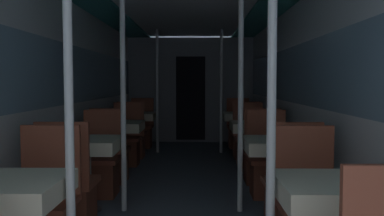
# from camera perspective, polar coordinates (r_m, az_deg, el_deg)

# --- Properties ---
(wall_left) EXTENTS (0.05, 10.39, 2.29)m
(wall_left) POSITION_cam_1_polar(r_m,az_deg,el_deg) (5.58, -15.39, 1.94)
(wall_left) COLOR silver
(wall_left) RESTS_ON ground_plane
(wall_right) EXTENTS (0.05, 10.39, 2.29)m
(wall_right) POSITION_cam_1_polar(r_m,az_deg,el_deg) (5.50, 13.72, 1.95)
(wall_right) COLOR silver
(wall_right) RESTS_ON ground_plane
(ceiling_panel) EXTENTS (2.79, 10.39, 0.07)m
(ceiling_panel) POSITION_cam_1_polar(r_m,az_deg,el_deg) (5.46, -0.96, 14.14)
(ceiling_panel) COLOR silver
(ceiling_panel) RESTS_ON wall_left
(bulkhead_far) EXTENTS (2.73, 0.09, 2.29)m
(bulkhead_far) POSITION_cam_1_polar(r_m,az_deg,el_deg) (9.42, -0.18, 2.39)
(bulkhead_far) COLOR slate
(bulkhead_far) RESTS_ON ground_plane
(dining_table_left_0) EXTENTS (0.67, 0.67, 0.75)m
(dining_table_left_0) POSITION_cam_1_polar(r_m,az_deg,el_deg) (2.83, -23.47, -10.61)
(dining_table_left_0) COLOR #4C4C51
(dining_table_left_0) RESTS_ON ground_plane
(support_pole_left_0) EXTENTS (0.05, 0.05, 2.29)m
(support_pole_left_0) POSITION_cam_1_polar(r_m,az_deg,el_deg) (2.62, -16.07, -0.60)
(support_pole_left_0) COLOR silver
(support_pole_left_0) RESTS_ON ground_plane
(dining_table_left_1) EXTENTS (0.67, 0.67, 0.75)m
(dining_table_left_1) POSITION_cam_1_polar(r_m,az_deg,el_deg) (4.52, -13.92, -5.20)
(dining_table_left_1) COLOR #4C4C51
(dining_table_left_1) RESTS_ON ground_plane
(chair_left_near_1) EXTENTS (0.46, 0.46, 0.99)m
(chair_left_near_1) POSITION_cam_1_polar(r_m,az_deg,el_deg) (4.03, -16.03, -11.46)
(chair_left_near_1) COLOR brown
(chair_left_near_1) RESTS_ON ground_plane
(chair_left_far_1) EXTENTS (0.46, 0.46, 0.99)m
(chair_left_far_1) POSITION_cam_1_polar(r_m,az_deg,el_deg) (5.15, -12.16, -8.13)
(chair_left_far_1) COLOR brown
(chair_left_far_1) RESTS_ON ground_plane
(support_pole_left_1) EXTENTS (0.05, 0.05, 2.29)m
(support_pole_left_1) POSITION_cam_1_polar(r_m,az_deg,el_deg) (4.39, -9.17, 1.10)
(support_pole_left_1) COLOR silver
(support_pole_left_1) RESTS_ON ground_plane
(dining_table_left_2) EXTENTS (0.67, 0.67, 0.75)m
(dining_table_left_2) POSITION_cam_1_polar(r_m,az_deg,el_deg) (6.28, -9.69, -2.72)
(dining_table_left_2) COLOR #4C4C51
(dining_table_left_2) RESTS_ON ground_plane
(chair_left_near_2) EXTENTS (0.46, 0.46, 0.99)m
(chair_left_near_2) POSITION_cam_1_polar(r_m,az_deg,el_deg) (5.76, -10.74, -6.88)
(chair_left_near_2) COLOR brown
(chair_left_near_2) RESTS_ON ground_plane
(chair_left_far_2) EXTENTS (0.46, 0.46, 0.99)m
(chair_left_far_2) POSITION_cam_1_polar(r_m,az_deg,el_deg) (6.91, -8.76, -5.12)
(chair_left_far_2) COLOR brown
(chair_left_far_2) RESTS_ON ground_plane
(dining_table_left_3) EXTENTS (0.67, 0.67, 0.75)m
(dining_table_left_3) POSITION_cam_1_polar(r_m,az_deg,el_deg) (8.07, -7.34, -1.32)
(dining_table_left_3) COLOR #4C4C51
(dining_table_left_3) RESTS_ON ground_plane
(chair_left_near_3) EXTENTS (0.46, 0.46, 0.99)m
(chair_left_near_3) POSITION_cam_1_polar(r_m,az_deg,el_deg) (7.52, -7.96, -4.40)
(chair_left_near_3) COLOR brown
(chair_left_near_3) RESTS_ON ground_plane
(chair_left_far_3) EXTENTS (0.46, 0.46, 0.99)m
(chair_left_far_3) POSITION_cam_1_polar(r_m,az_deg,el_deg) (8.69, -6.76, -3.33)
(chair_left_far_3) COLOR brown
(chair_left_far_3) RESTS_ON ground_plane
(support_pole_left_3) EXTENTS (0.05, 0.05, 2.29)m
(support_pole_left_3) POSITION_cam_1_polar(r_m,az_deg,el_deg) (8.00, -4.64, 2.21)
(support_pole_left_3) COLOR silver
(support_pole_left_3) RESTS_ON ground_plane
(dining_table_right_0) EXTENTS (0.67, 0.67, 0.75)m
(dining_table_right_0) POSITION_cam_1_polar(r_m,az_deg,el_deg) (2.72, 18.57, -11.12)
(dining_table_right_0) COLOR #4C4C51
(dining_table_right_0) RESTS_ON ground_plane
(support_pole_right_0) EXTENTS (0.05, 0.05, 2.29)m
(support_pole_right_0) POSITION_cam_1_polar(r_m,az_deg,el_deg) (2.54, 10.54, -0.64)
(support_pole_right_0) COLOR silver
(support_pole_right_0) RESTS_ON ground_plane
(dining_table_right_1) EXTENTS (0.67, 0.67, 0.75)m
(dining_table_right_1) POSITION_cam_1_polar(r_m,az_deg,el_deg) (4.45, 11.40, -5.31)
(dining_table_right_1) COLOR #4C4C51
(dining_table_right_1) RESTS_ON ground_plane
(chair_right_near_1) EXTENTS (0.46, 0.46, 0.99)m
(chair_right_near_1) POSITION_cam_1_polar(r_m,az_deg,el_deg) (3.95, 12.94, -11.73)
(chair_right_near_1) COLOR brown
(chair_right_near_1) RESTS_ON ground_plane
(chair_right_far_1) EXTENTS (0.46, 0.46, 0.99)m
(chair_right_far_1) POSITION_cam_1_polar(r_m,az_deg,el_deg) (5.09, 10.11, -8.25)
(chair_right_far_1) COLOR brown
(chair_right_far_1) RESTS_ON ground_plane
(support_pole_right_1) EXTENTS (0.05, 0.05, 2.29)m
(support_pole_right_1) POSITION_cam_1_polar(r_m,az_deg,el_deg) (4.34, 6.50, 1.10)
(support_pole_right_1) COLOR silver
(support_pole_right_1) RESTS_ON ground_plane
(dining_table_right_2) EXTENTS (0.67, 0.67, 0.75)m
(dining_table_right_2) POSITION_cam_1_polar(r_m,az_deg,el_deg) (6.23, 8.33, -2.76)
(dining_table_right_2) COLOR #4C4C51
(dining_table_right_2) RESTS_ON ground_plane
(chair_right_near_2) EXTENTS (0.46, 0.46, 0.99)m
(chair_right_near_2) POSITION_cam_1_polar(r_m,az_deg,el_deg) (5.70, 9.08, -6.97)
(chair_right_near_2) COLOR brown
(chair_right_near_2) RESTS_ON ground_plane
(chair_right_far_2) EXTENTS (0.46, 0.46, 0.99)m
(chair_right_far_2) POSITION_cam_1_polar(r_m,az_deg,el_deg) (6.86, 7.65, -5.17)
(chair_right_far_2) COLOR brown
(chair_right_far_2) RESTS_ON ground_plane
(dining_table_right_3) EXTENTS (0.67, 0.67, 0.75)m
(dining_table_right_3) POSITION_cam_1_polar(r_m,az_deg,el_deg) (8.03, 6.64, -1.34)
(dining_table_right_3) COLOR #4C4C51
(dining_table_right_3) RESTS_ON ground_plane
(chair_right_near_3) EXTENTS (0.46, 0.46, 0.99)m
(chair_right_near_3) POSITION_cam_1_polar(r_m,az_deg,el_deg) (7.48, 7.08, -4.44)
(chair_right_near_3) COLOR brown
(chair_right_near_3) RESTS_ON ground_plane
(chair_right_far_3) EXTENTS (0.46, 0.46, 0.99)m
(chair_right_far_3) POSITION_cam_1_polar(r_m,az_deg,el_deg) (8.65, 6.22, -3.35)
(chair_right_far_3) COLOR brown
(chair_right_far_3) RESTS_ON ground_plane
(support_pole_right_3) EXTENTS (0.05, 0.05, 2.29)m
(support_pole_right_3) POSITION_cam_1_polar(r_m,az_deg,el_deg) (7.97, 3.92, 2.21)
(support_pole_right_3) COLOR silver
(support_pole_right_3) RESTS_ON ground_plane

